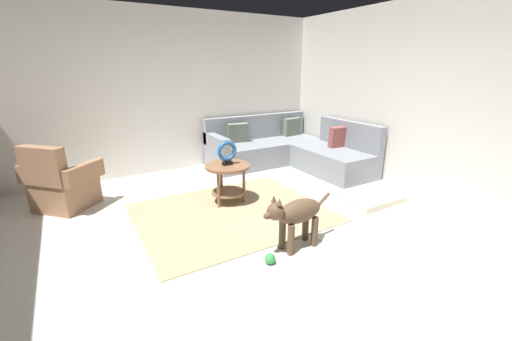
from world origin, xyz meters
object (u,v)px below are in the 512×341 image
at_px(armchair, 61,185).
at_px(torus_sculpture, 227,152).
at_px(dog_toy_ball, 270,259).
at_px(dog_bed_mat, 370,198).
at_px(dog, 296,214).
at_px(side_table, 228,173).
at_px(sectional_couch, 289,151).

height_order(armchair, torus_sculpture, armchair).
xyz_separation_m(armchair, dog_toy_ball, (1.65, -2.43, -0.27)).
distance_m(dog_bed_mat, dog, 1.73).
bearing_deg(dog_toy_ball, torus_sculpture, 79.02).
height_order(side_table, torus_sculpture, torus_sculpture).
height_order(dog, dog_toy_ball, dog).
xyz_separation_m(sectional_couch, torus_sculpture, (-1.73, -0.98, 0.42)).
distance_m(dog, dog_toy_ball, 0.51).
relative_size(side_table, torus_sculpture, 1.84).
xyz_separation_m(armchair, torus_sculpture, (1.94, -0.91, 0.39)).
bearing_deg(sectional_couch, torus_sculpture, -150.43).
bearing_deg(torus_sculpture, sectional_couch, 29.57).
bearing_deg(side_table, dog, -86.78).
distance_m(armchair, dog_toy_ball, 2.95).
distance_m(sectional_couch, dog, 2.90).
distance_m(sectional_couch, dog_toy_ball, 3.22).
bearing_deg(torus_sculpture, dog, -86.78).
height_order(sectional_couch, torus_sculpture, sectional_couch).
distance_m(torus_sculpture, dog, 1.45).
xyz_separation_m(sectional_couch, dog_bed_mat, (-0.01, -1.93, -0.25)).
relative_size(side_table, dog_toy_ball, 5.69).
bearing_deg(armchair, torus_sculpture, 20.60).
bearing_deg(dog_toy_ball, side_table, 79.02).
height_order(sectional_couch, dog, sectional_couch).
relative_size(side_table, dog_bed_mat, 0.75).
bearing_deg(sectional_couch, dog_bed_mat, -90.36).
bearing_deg(armchair, dog_bed_mat, 18.72).
xyz_separation_m(torus_sculpture, dog, (0.08, -1.41, -0.33)).
relative_size(armchair, dog, 1.17).
xyz_separation_m(side_table, dog_toy_ball, (-0.29, -1.52, -0.36)).
distance_m(dog_bed_mat, dog_toy_ball, 2.09).
xyz_separation_m(armchair, dog, (2.02, -2.32, 0.05)).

